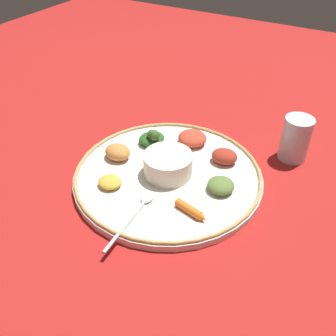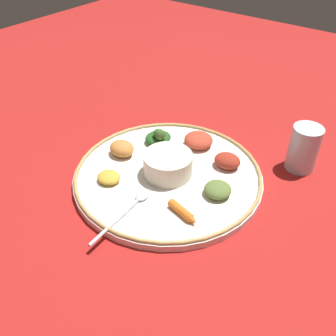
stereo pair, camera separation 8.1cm
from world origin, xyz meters
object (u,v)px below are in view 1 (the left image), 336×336
spoon (137,211)px  carrot_near_spoon (191,210)px  greens_pile (152,138)px  center_bowl (168,164)px  drinking_glass (295,141)px

spoon → carrot_near_spoon: carrot_near_spoon is taller
spoon → greens_pile: (-0.10, 0.21, 0.01)m
greens_pile → carrot_near_spoon: greens_pile is taller
center_bowl → drinking_glass: 0.30m
spoon → carrot_near_spoon: (0.09, 0.05, 0.00)m
center_bowl → drinking_glass: size_ratio=1.01×
spoon → drinking_glass: size_ratio=1.63×
center_bowl → greens_pile: 0.12m
greens_pile → drinking_glass: drinking_glass is taller
carrot_near_spoon → drinking_glass: bearing=69.2°
drinking_glass → center_bowl: bearing=-134.8°
carrot_near_spoon → drinking_glass: drinking_glass is taller
center_bowl → carrot_near_spoon: (0.10, -0.08, -0.02)m
spoon → greens_pile: greens_pile is taller
spoon → drinking_glass: 0.41m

